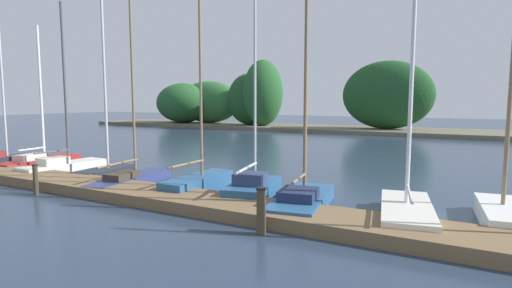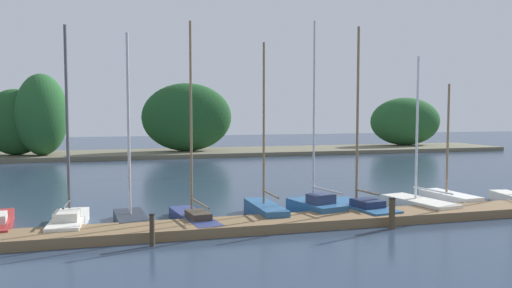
{
  "view_description": "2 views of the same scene",
  "coord_description": "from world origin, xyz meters",
  "px_view_note": "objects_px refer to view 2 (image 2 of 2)",
  "views": [
    {
      "loc": [
        8.72,
        1.33,
        3.22
      ],
      "look_at": [
        3.17,
        11.54,
        1.95
      ],
      "focal_mm": 28.25,
      "sensor_mm": 36.0,
      "label": 1
    },
    {
      "loc": [
        -5.28,
        -6.34,
        4.33
      ],
      "look_at": [
        0.04,
        12.84,
        2.99
      ],
      "focal_mm": 34.8,
      "sensor_mm": 36.0,
      "label": 2
    }
  ],
  "objects_px": {
    "sailboat_4": "(193,215)",
    "sailboat_8": "(417,202)",
    "sailboat_9": "(448,196)",
    "sailboat_6": "(315,205)",
    "sailboat_7": "(359,205)",
    "mooring_piling_1": "(152,230)",
    "mooring_piling_2": "(392,213)",
    "sailboat_2": "(69,218)",
    "sailboat_5": "(264,208)",
    "sailboat_3": "(130,213)"
  },
  "relations": [
    {
      "from": "sailboat_4",
      "to": "sailboat_8",
      "type": "xyz_separation_m",
      "value": [
        9.84,
        0.13,
        -0.02
      ]
    },
    {
      "from": "sailboat_4",
      "to": "sailboat_9",
      "type": "height_order",
      "value": "sailboat_4"
    },
    {
      "from": "sailboat_6",
      "to": "sailboat_9",
      "type": "relative_size",
      "value": 1.43
    },
    {
      "from": "sailboat_7",
      "to": "sailboat_9",
      "type": "distance_m",
      "value": 5.25
    },
    {
      "from": "sailboat_9",
      "to": "mooring_piling_1",
      "type": "relative_size",
      "value": 5.29
    },
    {
      "from": "mooring_piling_1",
      "to": "mooring_piling_2",
      "type": "distance_m",
      "value": 8.65
    },
    {
      "from": "sailboat_2",
      "to": "sailboat_5",
      "type": "xyz_separation_m",
      "value": [
        7.43,
        -0.09,
        -0.02
      ]
    },
    {
      "from": "sailboat_4",
      "to": "sailboat_5",
      "type": "relative_size",
      "value": 1.09
    },
    {
      "from": "sailboat_4",
      "to": "sailboat_5",
      "type": "height_order",
      "value": "sailboat_4"
    },
    {
      "from": "sailboat_3",
      "to": "sailboat_9",
      "type": "relative_size",
      "value": 1.31
    },
    {
      "from": "sailboat_6",
      "to": "sailboat_7",
      "type": "height_order",
      "value": "sailboat_6"
    },
    {
      "from": "mooring_piling_1",
      "to": "sailboat_5",
      "type": "bearing_deg",
      "value": 33.42
    },
    {
      "from": "sailboat_2",
      "to": "sailboat_7",
      "type": "bearing_deg",
      "value": -90.15
    },
    {
      "from": "mooring_piling_1",
      "to": "sailboat_2",
      "type": "bearing_deg",
      "value": 131.35
    },
    {
      "from": "sailboat_4",
      "to": "sailboat_8",
      "type": "bearing_deg",
      "value": -97.91
    },
    {
      "from": "sailboat_7",
      "to": "mooring_piling_2",
      "type": "height_order",
      "value": "sailboat_7"
    },
    {
      "from": "sailboat_6",
      "to": "sailboat_3",
      "type": "bearing_deg",
      "value": 73.38
    },
    {
      "from": "sailboat_2",
      "to": "sailboat_5",
      "type": "distance_m",
      "value": 7.43
    },
    {
      "from": "sailboat_4",
      "to": "sailboat_6",
      "type": "xyz_separation_m",
      "value": [
        5.11,
        0.29,
        0.06
      ]
    },
    {
      "from": "sailboat_4",
      "to": "sailboat_5",
      "type": "distance_m",
      "value": 2.95
    },
    {
      "from": "mooring_piling_2",
      "to": "sailboat_7",
      "type": "bearing_deg",
      "value": 89.64
    },
    {
      "from": "sailboat_5",
      "to": "sailboat_8",
      "type": "bearing_deg",
      "value": -92.86
    },
    {
      "from": "sailboat_2",
      "to": "sailboat_9",
      "type": "relative_size",
      "value": 1.33
    },
    {
      "from": "sailboat_2",
      "to": "sailboat_3",
      "type": "relative_size",
      "value": 1.02
    },
    {
      "from": "sailboat_3",
      "to": "sailboat_5",
      "type": "height_order",
      "value": "sailboat_3"
    },
    {
      "from": "sailboat_4",
      "to": "sailboat_7",
      "type": "bearing_deg",
      "value": -98.93
    },
    {
      "from": "sailboat_3",
      "to": "mooring_piling_2",
      "type": "bearing_deg",
      "value": -115.57
    },
    {
      "from": "sailboat_8",
      "to": "mooring_piling_2",
      "type": "bearing_deg",
      "value": 123.06
    },
    {
      "from": "sailboat_4",
      "to": "mooring_piling_2",
      "type": "relative_size",
      "value": 6.72
    },
    {
      "from": "sailboat_2",
      "to": "mooring_piling_2",
      "type": "distance_m",
      "value": 11.84
    },
    {
      "from": "sailboat_2",
      "to": "sailboat_8",
      "type": "xyz_separation_m",
      "value": [
        14.34,
        -0.3,
        -0.07
      ]
    },
    {
      "from": "sailboat_7",
      "to": "mooring_piling_1",
      "type": "bearing_deg",
      "value": 98.05
    },
    {
      "from": "sailboat_4",
      "to": "mooring_piling_1",
      "type": "distance_m",
      "value": 3.23
    },
    {
      "from": "sailboat_5",
      "to": "sailboat_4",
      "type": "bearing_deg",
      "value": 95.54
    },
    {
      "from": "mooring_piling_2",
      "to": "sailboat_2",
      "type": "bearing_deg",
      "value": 164.85
    },
    {
      "from": "sailboat_2",
      "to": "sailboat_5",
      "type": "bearing_deg",
      "value": -88.53
    },
    {
      "from": "sailboat_4",
      "to": "sailboat_6",
      "type": "distance_m",
      "value": 5.12
    },
    {
      "from": "sailboat_2",
      "to": "mooring_piling_1",
      "type": "height_order",
      "value": "sailboat_2"
    },
    {
      "from": "sailboat_8",
      "to": "mooring_piling_1",
      "type": "bearing_deg",
      "value": 93.1
    },
    {
      "from": "sailboat_5",
      "to": "mooring_piling_2",
      "type": "distance_m",
      "value": 5.0
    },
    {
      "from": "sailboat_8",
      "to": "mooring_piling_1",
      "type": "xyz_separation_m",
      "value": [
        -11.55,
        -2.86,
        0.19
      ]
    },
    {
      "from": "sailboat_7",
      "to": "mooring_piling_1",
      "type": "distance_m",
      "value": 9.08
    },
    {
      "from": "mooring_piling_2",
      "to": "sailboat_9",
      "type": "bearing_deg",
      "value": 35.87
    },
    {
      "from": "sailboat_7",
      "to": "mooring_piling_2",
      "type": "bearing_deg",
      "value": 170.4
    },
    {
      "from": "sailboat_5",
      "to": "sailboat_8",
      "type": "relative_size",
      "value": 1.06
    },
    {
      "from": "sailboat_4",
      "to": "sailboat_5",
      "type": "xyz_separation_m",
      "value": [
        2.93,
        0.34,
        0.03
      ]
    },
    {
      "from": "sailboat_3",
      "to": "sailboat_4",
      "type": "relative_size",
      "value": 0.94
    },
    {
      "from": "sailboat_9",
      "to": "sailboat_8",
      "type": "bearing_deg",
      "value": 106.64
    },
    {
      "from": "sailboat_6",
      "to": "mooring_piling_1",
      "type": "bearing_deg",
      "value": 101.28
    },
    {
      "from": "sailboat_5",
      "to": "sailboat_7",
      "type": "relative_size",
      "value": 0.9
    }
  ]
}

